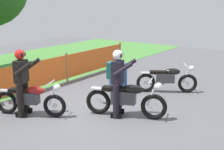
# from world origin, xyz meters

# --- Properties ---
(ground) EXTENTS (24.00, 24.00, 0.02)m
(ground) POSITION_xyz_m (0.00, 0.00, -0.01)
(ground) COLOR #5B5B60
(barrier_fence) EXTENTS (10.33, 0.08, 1.05)m
(barrier_fence) POSITION_xyz_m (0.00, 2.43, 0.54)
(barrier_fence) COLOR #997547
(barrier_fence) RESTS_ON ground
(motorcycle_lead) EXTENTS (1.10, 1.68, 0.91)m
(motorcycle_lead) POSITION_xyz_m (2.60, -1.05, 0.44)
(motorcycle_lead) COLOR black
(motorcycle_lead) RESTS_ON ground
(motorcycle_trailing) EXTENTS (0.93, 1.76, 0.90)m
(motorcycle_trailing) POSITION_xyz_m (-1.20, 0.92, 0.43)
(motorcycle_trailing) COLOR black
(motorcycle_trailing) RESTS_ON ground
(motorcycle_third) EXTENTS (0.90, 1.98, 0.98)m
(motorcycle_third) POSITION_xyz_m (0.12, -1.09, 0.47)
(motorcycle_third) COLOR black
(motorcycle_third) RESTS_ON ground
(rider_trailing) EXTENTS (0.69, 0.70, 1.69)m
(rider_trailing) POSITION_xyz_m (-1.27, 1.08, 0.92)
(rider_trailing) COLOR black
(rider_trailing) RESTS_ON ground
(rider_third) EXTENTS (0.67, 0.77, 1.69)m
(rider_third) POSITION_xyz_m (0.05, -0.88, 0.95)
(rider_third) COLOR black
(rider_third) RESTS_ON ground
(oil_drum) EXTENTS (0.58, 0.58, 0.88)m
(oil_drum) POSITION_xyz_m (1.89, 0.34, 0.44)
(oil_drum) COLOR navy
(oil_drum) RESTS_ON ground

